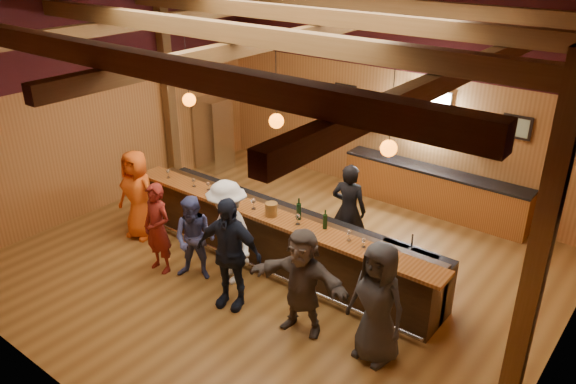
# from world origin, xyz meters

# --- Properties ---
(room) EXTENTS (9.04, 9.00, 4.52)m
(room) POSITION_xyz_m (0.00, 0.06, 3.21)
(room) COLOR brown
(room) RESTS_ON ground
(bar_counter) EXTENTS (6.30, 1.07, 1.11)m
(bar_counter) POSITION_xyz_m (0.02, 0.15, 0.52)
(bar_counter) COLOR black
(bar_counter) RESTS_ON ground
(back_bar_cabinet) EXTENTS (4.00, 0.52, 0.95)m
(back_bar_cabinet) POSITION_xyz_m (1.20, 3.72, 0.48)
(back_bar_cabinet) COLOR brown
(back_bar_cabinet) RESTS_ON ground
(window) EXTENTS (0.95, 0.09, 0.95)m
(window) POSITION_xyz_m (0.80, 3.95, 2.05)
(window) COLOR silver
(window) RESTS_ON room
(framed_pictures) EXTENTS (5.35, 0.05, 0.45)m
(framed_pictures) POSITION_xyz_m (1.67, 3.94, 2.10)
(framed_pictures) COLOR black
(framed_pictures) RESTS_ON room
(wine_shelves) EXTENTS (3.00, 0.18, 0.30)m
(wine_shelves) POSITION_xyz_m (0.80, 3.88, 1.62)
(wine_shelves) COLOR brown
(wine_shelves) RESTS_ON room
(pendant_lights) EXTENTS (4.24, 0.24, 1.37)m
(pendant_lights) POSITION_xyz_m (0.00, 0.00, 2.71)
(pendant_lights) COLOR black
(pendant_lights) RESTS_ON room
(stainless_fridge) EXTENTS (0.70, 0.70, 1.80)m
(stainless_fridge) POSITION_xyz_m (-4.10, 2.60, 0.90)
(stainless_fridge) COLOR silver
(stainless_fridge) RESTS_ON ground
(customer_orange) EXTENTS (0.92, 0.66, 1.76)m
(customer_orange) POSITION_xyz_m (-2.80, -0.76, 0.88)
(customer_orange) COLOR #E85A15
(customer_orange) RESTS_ON ground
(customer_redvest) EXTENTS (0.60, 0.40, 1.63)m
(customer_redvest) POSITION_xyz_m (-1.56, -1.33, 0.82)
(customer_redvest) COLOR maroon
(customer_redvest) RESTS_ON ground
(customer_denim) EXTENTS (0.91, 0.83, 1.51)m
(customer_denim) POSITION_xyz_m (-0.88, -1.11, 0.75)
(customer_denim) COLOR #464F8D
(customer_denim) RESTS_ON ground
(customer_white) EXTENTS (1.31, 0.93, 1.83)m
(customer_white) POSITION_xyz_m (-0.38, -0.82, 0.92)
(customer_white) COLOR white
(customer_white) RESTS_ON ground
(customer_navy) EXTENTS (1.18, 0.73, 1.87)m
(customer_navy) POSITION_xyz_m (0.10, -1.32, 0.94)
(customer_navy) COLOR black
(customer_navy) RESTS_ON ground
(customer_brown) EXTENTS (1.62, 0.76, 1.68)m
(customer_brown) POSITION_xyz_m (1.37, -1.13, 0.84)
(customer_brown) COLOR #4E453E
(customer_brown) RESTS_ON ground
(customer_dark) EXTENTS (0.95, 0.69, 1.80)m
(customer_dark) POSITION_xyz_m (2.53, -0.99, 0.90)
(customer_dark) COLOR #2B2C2E
(customer_dark) RESTS_ON ground
(bartender) EXTENTS (0.72, 0.56, 1.76)m
(bartender) POSITION_xyz_m (0.71, 1.17, 0.88)
(bartender) COLOR black
(bartender) RESTS_ON ground
(ice_bucket) EXTENTS (0.21, 0.21, 0.23)m
(ice_bucket) POSITION_xyz_m (0.03, -0.20, 1.22)
(ice_bucket) COLOR brown
(ice_bucket) RESTS_ON bar_counter
(bottle_a) EXTENTS (0.08, 0.08, 0.38)m
(bottle_a) POSITION_xyz_m (0.47, -0.02, 1.26)
(bottle_a) COLOR black
(bottle_a) RESTS_ON bar_counter
(bottle_b) EXTENTS (0.07, 0.07, 0.33)m
(bottle_b) POSITION_xyz_m (1.00, -0.02, 1.24)
(bottle_b) COLOR black
(bottle_b) RESTS_ON bar_counter
(glass_a) EXTENTS (0.08, 0.08, 0.17)m
(glass_a) POSITION_xyz_m (-2.54, -0.19, 1.23)
(glass_a) COLOR silver
(glass_a) RESTS_ON bar_counter
(glass_b) EXTENTS (0.08, 0.08, 0.17)m
(glass_b) POSITION_xyz_m (-1.85, -0.18, 1.23)
(glass_b) COLOR silver
(glass_b) RESTS_ON bar_counter
(glass_c) EXTENTS (0.07, 0.07, 0.16)m
(glass_c) POSITION_xyz_m (-1.53, -0.12, 1.23)
(glass_c) COLOR silver
(glass_c) RESTS_ON bar_counter
(glass_d) EXTENTS (0.08, 0.08, 0.19)m
(glass_d) POSITION_xyz_m (-0.86, -0.14, 1.24)
(glass_d) COLOR silver
(glass_d) RESTS_ON bar_counter
(glass_e) EXTENTS (0.09, 0.09, 0.20)m
(glass_e) POSITION_xyz_m (-0.36, -0.20, 1.25)
(glass_e) COLOR silver
(glass_e) RESTS_ON bar_counter
(glass_f) EXTENTS (0.08, 0.08, 0.19)m
(glass_f) POSITION_xyz_m (0.57, -0.18, 1.25)
(glass_f) COLOR silver
(glass_f) RESTS_ON bar_counter
(glass_g) EXTENTS (0.08, 0.08, 0.19)m
(glass_g) POSITION_xyz_m (1.51, -0.11, 1.25)
(glass_g) COLOR silver
(glass_g) RESTS_ON bar_counter
(glass_h) EXTENTS (0.07, 0.07, 0.16)m
(glass_h) POSITION_xyz_m (1.79, -0.15, 1.22)
(glass_h) COLOR silver
(glass_h) RESTS_ON bar_counter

